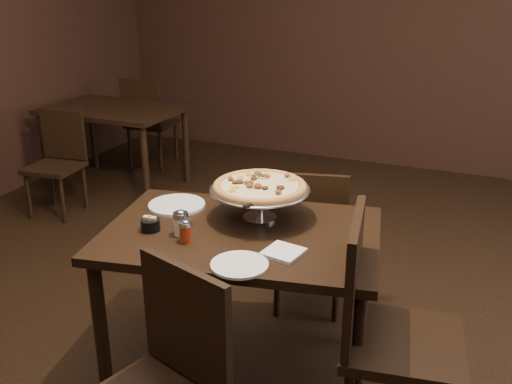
% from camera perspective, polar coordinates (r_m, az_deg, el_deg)
% --- Properties ---
extents(room, '(6.04, 7.04, 2.84)m').
position_cam_1_polar(room, '(2.32, 2.08, 10.81)').
color(room, black).
rests_on(room, ground).
extents(dining_table, '(1.33, 1.02, 0.75)m').
position_cam_1_polar(dining_table, '(2.57, -1.48, -5.87)').
color(dining_table, black).
rests_on(dining_table, ground).
extents(background_table, '(1.16, 0.77, 0.73)m').
position_cam_1_polar(background_table, '(5.19, -14.01, 7.18)').
color(background_table, black).
rests_on(background_table, ground).
extents(pizza_stand, '(0.46, 0.46, 0.19)m').
position_cam_1_polar(pizza_stand, '(2.59, 0.38, 0.51)').
color(pizza_stand, silver).
rests_on(pizza_stand, dining_table).
extents(parmesan_shaker, '(0.07, 0.07, 0.12)m').
position_cam_1_polar(parmesan_shaker, '(2.48, -7.51, -3.10)').
color(parmesan_shaker, beige).
rests_on(parmesan_shaker, dining_table).
extents(pepper_flake_shaker, '(0.06, 0.06, 0.10)m').
position_cam_1_polar(pepper_flake_shaker, '(2.42, -7.02, -3.93)').
color(pepper_flake_shaker, maroon).
rests_on(pepper_flake_shaker, dining_table).
extents(packet_caddy, '(0.08, 0.08, 0.07)m').
position_cam_1_polar(packet_caddy, '(2.55, -10.52, -3.21)').
color(packet_caddy, black).
rests_on(packet_caddy, dining_table).
extents(napkin_stack, '(0.17, 0.17, 0.02)m').
position_cam_1_polar(napkin_stack, '(2.32, 2.75, -6.05)').
color(napkin_stack, white).
rests_on(napkin_stack, dining_table).
extents(plate_left, '(0.28, 0.28, 0.01)m').
position_cam_1_polar(plate_left, '(2.80, -7.93, -1.29)').
color(plate_left, white).
rests_on(plate_left, dining_table).
extents(plate_near, '(0.23, 0.23, 0.01)m').
position_cam_1_polar(plate_near, '(2.23, -1.66, -7.29)').
color(plate_near, white).
rests_on(plate_near, dining_table).
extents(serving_spatula, '(0.13, 0.13, 0.02)m').
position_cam_1_polar(serving_spatula, '(2.40, -0.25, -1.29)').
color(serving_spatula, silver).
rests_on(serving_spatula, pizza_stand).
extents(chair_far, '(0.49, 0.49, 0.86)m').
position_cam_1_polar(chair_far, '(3.15, 5.35, -4.30)').
color(chair_far, black).
rests_on(chair_far, ground).
extents(chair_near, '(0.53, 0.53, 0.90)m').
position_cam_1_polar(chair_near, '(2.10, -9.35, -18.37)').
color(chair_near, black).
rests_on(chair_near, ground).
extents(chair_side, '(0.53, 0.53, 0.98)m').
position_cam_1_polar(chair_side, '(2.32, 12.67, -12.91)').
color(chair_side, black).
rests_on(chair_side, ground).
extents(bg_chair_far, '(0.45, 0.45, 0.89)m').
position_cam_1_polar(bg_chair_far, '(5.69, -10.74, 7.15)').
color(bg_chair_far, black).
rests_on(bg_chair_far, ground).
extents(bg_chair_near, '(0.42, 0.42, 0.81)m').
position_cam_1_polar(bg_chair_near, '(4.79, -19.18, 3.19)').
color(bg_chair_near, black).
rests_on(bg_chair_near, ground).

